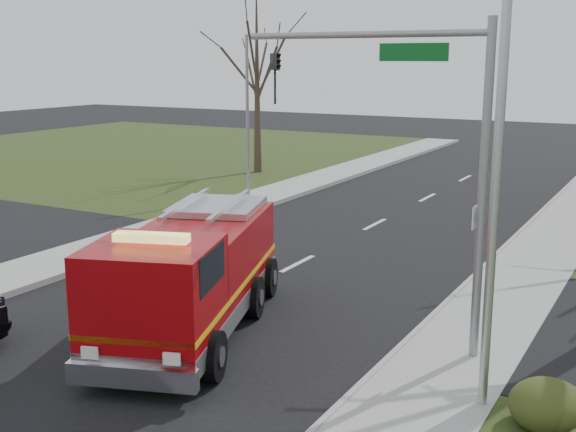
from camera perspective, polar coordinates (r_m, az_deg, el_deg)
The scene contains 7 objects.
ground at distance 16.88m, azimuth -9.13°, elevation -8.74°, with size 120.00×120.00×0.00m, color black.
sidewalk_right at distance 14.13m, azimuth 11.56°, elevation -12.85°, with size 2.40×80.00×0.15m, color gray.
bare_tree_left at distance 37.91m, azimuth -2.47°, elevation 11.65°, with size 4.50×4.50×9.00m.
traffic_signal_mast at distance 14.60m, azimuth 10.45°, elevation 6.95°, with size 5.29×0.18×6.80m.
streetlight_pole at distance 12.18m, azimuth 15.96°, elevation 4.89°, with size 1.48×0.16×8.40m.
utility_pole_far at distance 31.23m, azimuth -3.22°, elevation 7.70°, with size 0.14×0.14×7.00m, color gray.
fire_engine at distance 16.15m, azimuth -7.75°, elevation -4.87°, with size 4.56×7.41×2.83m.
Camera 1 is at (9.91, -12.27, 6.04)m, focal length 45.00 mm.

